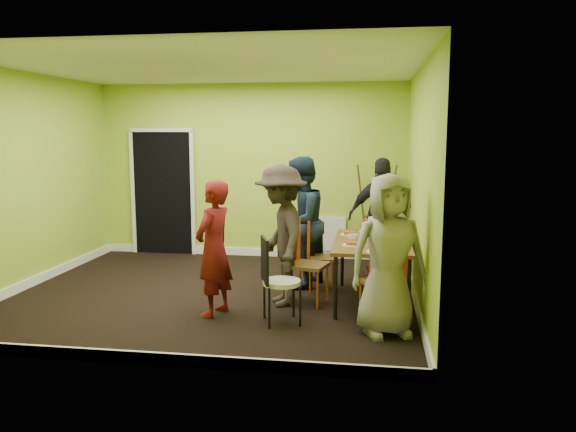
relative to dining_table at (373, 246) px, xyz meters
name	(u,v)px	position (x,y,z in m)	size (l,w,h in m)	color
ground	(215,293)	(-1.97, 0.09, -0.70)	(5.00, 5.00, 0.00)	black
room_walls	(212,216)	(-2.00, 0.13, 0.29)	(5.04, 4.54, 2.82)	#A1BA2F
dining_table	(373,246)	(0.00, 0.00, 0.00)	(0.90, 1.50, 0.75)	black
chair_left_far	(316,251)	(-0.71, 0.41, -0.18)	(0.44, 0.44, 0.92)	#E75015
chair_left_near	(302,257)	(-0.83, -0.13, -0.13)	(0.50, 0.50, 1.00)	#E75015
chair_back_end	(381,230)	(0.12, 1.33, -0.05)	(0.39, 0.46, 0.92)	#E75015
chair_front_end	(385,275)	(0.13, -0.84, -0.14)	(0.52, 0.52, 1.00)	#E75015
chair_bentwood	(276,276)	(-1.01, -0.90, -0.18)	(0.47, 0.46, 0.93)	black
easel	(376,214)	(0.05, 2.11, 0.07)	(0.62, 0.58, 1.55)	brown
plate_near_left	(349,235)	(-0.29, 0.34, 0.06)	(0.22, 0.22, 0.01)	white
plate_near_right	(352,245)	(-0.23, -0.32, 0.06)	(0.21, 0.21, 0.01)	white
plate_far_back	(369,231)	(-0.05, 0.61, 0.06)	(0.25, 0.25, 0.01)	white
plate_far_front	(378,252)	(0.05, -0.62, 0.06)	(0.25, 0.25, 0.01)	white
plate_wall_back	(387,238)	(0.17, 0.20, 0.06)	(0.21, 0.21, 0.01)	white
plate_wall_front	(392,245)	(0.21, -0.24, 0.06)	(0.27, 0.27, 0.01)	white
thermos	(366,231)	(-0.08, 0.02, 0.17)	(0.07, 0.07, 0.22)	white
blue_bottle	(396,237)	(0.26, -0.31, 0.16)	(0.08, 0.08, 0.21)	#1A2FC9
orange_bottle	(366,234)	(-0.08, 0.24, 0.09)	(0.04, 0.04, 0.08)	#E75015
glass_mid	(365,232)	(-0.10, 0.28, 0.10)	(0.07, 0.07, 0.10)	black
glass_back	(384,231)	(0.13, 0.44, 0.10)	(0.07, 0.07, 0.10)	black
glass_front	(378,246)	(0.06, -0.56, 0.11)	(0.07, 0.07, 0.11)	black
cup_a	(354,238)	(-0.22, -0.11, 0.10)	(0.13, 0.13, 0.10)	white
cup_b	(390,237)	(0.20, 0.04, 0.10)	(0.09, 0.09, 0.08)	white
person_standing	(214,248)	(-1.73, -0.73, 0.06)	(0.55, 0.36, 1.51)	#601011
person_left_far	(300,223)	(-0.95, 0.57, 0.16)	(0.83, 0.65, 1.72)	#132131
person_left_near	(281,235)	(-1.06, -0.22, 0.13)	(1.07, 0.62, 1.66)	black
person_back_end	(383,216)	(0.14, 1.46, 0.14)	(0.98, 0.41, 1.67)	black
person_front_end	(388,255)	(0.15, -1.05, 0.12)	(0.80, 0.52, 1.63)	gray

